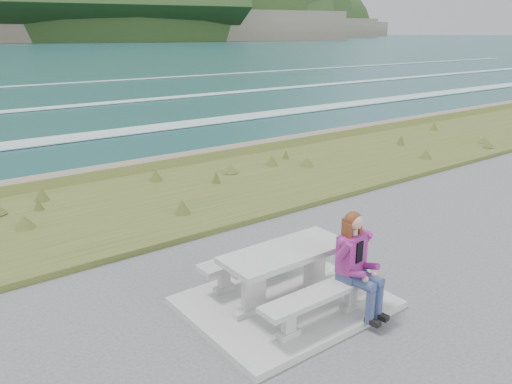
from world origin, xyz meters
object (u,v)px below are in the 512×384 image
at_px(bench_landward, 322,297).
at_px(seated_woman, 360,278).
at_px(picnic_table, 286,261).
at_px(bench_seaward, 255,259).

distance_m(bench_landward, seated_woman, 0.57).
bearing_deg(seated_woman, picnic_table, 115.91).
bearing_deg(picnic_table, seated_woman, -57.07).
xyz_separation_m(bench_landward, seated_woman, (0.54, -0.13, 0.16)).
bearing_deg(seated_woman, bench_landward, 159.43).
distance_m(bench_landward, bench_seaward, 1.40).
height_order(picnic_table, bench_seaward, picnic_table).
bearing_deg(bench_landward, picnic_table, 90.00).
bearing_deg(seated_woman, bench_seaward, 102.33).
relative_size(bench_landward, bench_seaward, 1.00).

